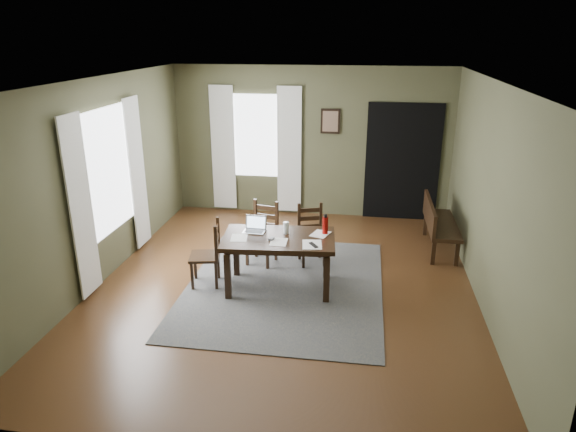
% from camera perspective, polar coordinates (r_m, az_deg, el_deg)
% --- Properties ---
extents(ground, '(5.00, 6.00, 0.01)m').
position_cam_1_polar(ground, '(7.01, -0.37, -7.81)').
color(ground, '#492C16').
extents(room_shell, '(5.02, 6.02, 2.71)m').
position_cam_1_polar(room_shell, '(6.37, -0.41, 6.75)').
color(room_shell, '#4B4C31').
rests_on(room_shell, ground).
extents(rug, '(2.60, 3.20, 0.01)m').
position_cam_1_polar(rug, '(7.00, -0.37, -7.73)').
color(rug, '#464646').
rests_on(rug, ground).
extents(dining_table, '(1.51, 0.98, 0.72)m').
position_cam_1_polar(dining_table, '(6.68, -1.02, -3.07)').
color(dining_table, black).
rests_on(dining_table, rug).
extents(chair_end, '(0.46, 0.46, 0.90)m').
position_cam_1_polar(chair_end, '(6.94, -8.85, -4.23)').
color(chair_end, black).
rests_on(chair_end, rug).
extents(chair_back_left, '(0.47, 0.47, 0.91)m').
position_cam_1_polar(chair_back_left, '(7.53, -2.82, -1.98)').
color(chair_back_left, black).
rests_on(chair_back_left, rug).
extents(chair_back_right, '(0.48, 0.48, 0.87)m').
position_cam_1_polar(chair_back_right, '(7.54, 2.60, -2.12)').
color(chair_back_right, black).
rests_on(chair_back_right, rug).
extents(bench, '(0.44, 1.37, 0.78)m').
position_cam_1_polar(bench, '(8.30, 16.25, -0.58)').
color(bench, black).
rests_on(bench, ground).
extents(laptop, '(0.30, 0.24, 0.20)m').
position_cam_1_polar(laptop, '(6.85, -3.69, -1.26)').
color(laptop, '#B7B7BC').
rests_on(laptop, dining_table).
extents(computer_mouse, '(0.07, 0.10, 0.03)m').
position_cam_1_polar(computer_mouse, '(6.56, -1.85, -2.54)').
color(computer_mouse, '#3F3F42').
rests_on(computer_mouse, dining_table).
extents(tv_remote, '(0.13, 0.17, 0.02)m').
position_cam_1_polar(tv_remote, '(6.39, 2.85, -3.24)').
color(tv_remote, black).
rests_on(tv_remote, dining_table).
extents(drinking_glass, '(0.08, 0.08, 0.16)m').
position_cam_1_polar(drinking_glass, '(6.73, -0.22, -1.33)').
color(drinking_glass, silver).
rests_on(drinking_glass, dining_table).
extents(water_bottle, '(0.10, 0.10, 0.27)m').
position_cam_1_polar(water_bottle, '(6.74, 4.15, -0.99)').
color(water_bottle, '#A1100C').
rests_on(water_bottle, dining_table).
extents(paper_a, '(0.25, 0.30, 0.00)m').
position_cam_1_polar(paper_a, '(6.66, -5.46, -2.41)').
color(paper_a, white).
rests_on(paper_a, dining_table).
extents(paper_b, '(0.28, 0.34, 0.00)m').
position_cam_1_polar(paper_b, '(6.43, 2.69, -3.18)').
color(paper_b, white).
rests_on(paper_b, dining_table).
extents(paper_d, '(0.28, 0.32, 0.00)m').
position_cam_1_polar(paper_d, '(6.76, 3.61, -2.00)').
color(paper_d, white).
rests_on(paper_d, dining_table).
extents(paper_e, '(0.21, 0.28, 0.00)m').
position_cam_1_polar(paper_e, '(6.50, -1.05, -2.90)').
color(paper_e, white).
rests_on(paper_e, dining_table).
extents(window_left, '(0.01, 1.30, 1.70)m').
position_cam_1_polar(window_left, '(7.43, -19.38, 4.71)').
color(window_left, white).
rests_on(window_left, ground).
extents(window_back, '(1.00, 0.01, 1.50)m').
position_cam_1_polar(window_back, '(9.48, -3.58, 8.88)').
color(window_back, white).
rests_on(window_back, ground).
extents(curtain_left_near, '(0.03, 0.48, 2.30)m').
position_cam_1_polar(curtain_left_near, '(6.80, -22.03, 0.83)').
color(curtain_left_near, silver).
rests_on(curtain_left_near, ground).
extents(curtain_left_far, '(0.03, 0.48, 2.30)m').
position_cam_1_polar(curtain_left_far, '(8.19, -16.40, 4.55)').
color(curtain_left_far, silver).
rests_on(curtain_left_far, ground).
extents(curtain_back_left, '(0.44, 0.03, 2.30)m').
position_cam_1_polar(curtain_back_left, '(9.65, -7.22, 7.44)').
color(curtain_back_left, silver).
rests_on(curtain_back_left, ground).
extents(curtain_back_right, '(0.44, 0.03, 2.30)m').
position_cam_1_polar(curtain_back_right, '(9.40, 0.14, 7.26)').
color(curtain_back_right, silver).
rests_on(curtain_back_right, ground).
extents(framed_picture, '(0.34, 0.03, 0.44)m').
position_cam_1_polar(framed_picture, '(9.24, 4.73, 10.45)').
color(framed_picture, black).
rests_on(framed_picture, ground).
extents(doorway_back, '(1.30, 0.03, 2.10)m').
position_cam_1_polar(doorway_back, '(9.38, 12.58, 5.82)').
color(doorway_back, black).
rests_on(doorway_back, ground).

